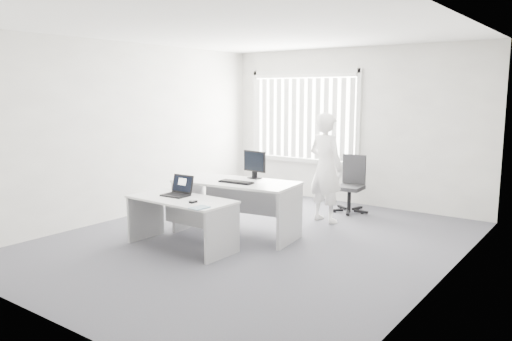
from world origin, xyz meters
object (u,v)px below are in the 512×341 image
Objects in this scene: person at (326,168)px; laptop at (175,186)px; office_chair at (350,194)px; desk_near at (182,212)px; monitor at (255,165)px; desk_far at (236,196)px.

person reaches higher than laptop.
desk_near is at bearing -109.93° from office_chair.
desk_near is 1.33m from monitor.
desk_far is 5.26× the size of laptop.
monitor is at bearing 75.81° from person.
office_chair is at bearing -79.75° from person.
desk_near is 3.25m from office_chair.
person is 4.27× the size of monitor.
desk_near is 4.24× the size of laptop.
monitor is (0.30, 1.19, 0.51)m from desk_near.
laptop reaches higher than desk_far.
person reaches higher than monitor.
person is 2.47m from laptop.
person is (0.65, 1.42, 0.29)m from desk_far.
desk_near is 3.64× the size of monitor.
desk_far is at bearing -98.42° from monitor.
person is at bearing 62.34° from laptop.
desk_far is 2.36m from office_chair.
office_chair is 2.81× the size of laptop.
office_chair is (0.90, 3.12, -0.18)m from desk_near.
office_chair is at bearing 65.50° from desk_far.
desk_far reaches higher than desk_near.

